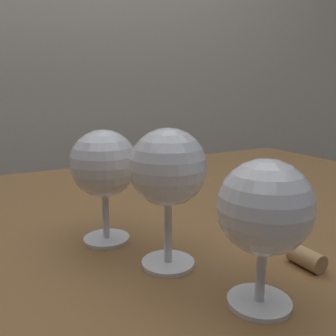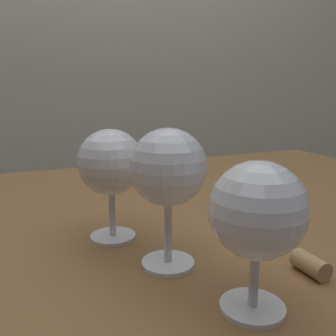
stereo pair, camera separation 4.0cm
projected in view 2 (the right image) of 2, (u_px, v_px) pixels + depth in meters
The scene contains 5 objects.
dining_table at pixel (158, 268), 0.61m from camera, with size 1.29×0.81×0.74m.
wine_glass_cabernet at pixel (258, 214), 0.32m from camera, with size 0.09×0.09×0.14m.
wine_glass_chardonnay at pixel (168, 170), 0.40m from camera, with size 0.09×0.09×0.16m.
wine_glass_amber at pixel (111, 164), 0.48m from camera, with size 0.09×0.09×0.15m.
cork at pixel (311, 265), 0.40m from camera, with size 0.02×0.02×0.04m, color tan.
Camera 2 is at (-0.20, -0.53, 0.94)m, focal length 39.02 mm.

